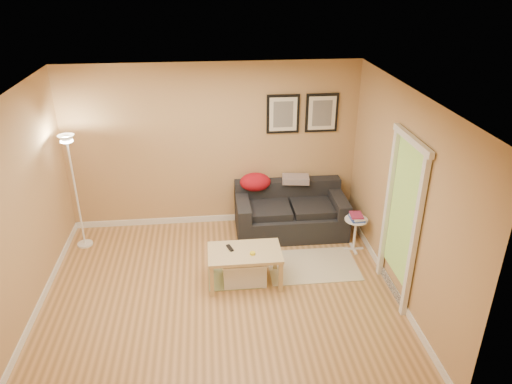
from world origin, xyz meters
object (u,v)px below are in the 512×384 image
at_px(side_table, 355,234).
at_px(floor_lamp, 76,196).
at_px(book_stack, 357,217).
at_px(sofa, 291,210).
at_px(coffee_table, 245,267).
at_px(storage_bin, 244,269).

distance_m(side_table, floor_lamp, 4.10).
xyz_separation_m(book_stack, floor_lamp, (-4.02, 0.55, 0.28)).
bearing_deg(floor_lamp, sofa, 1.35).
height_order(side_table, book_stack, book_stack).
bearing_deg(floor_lamp, coffee_table, -26.86).
relative_size(side_table, floor_lamp, 0.29).
bearing_deg(side_table, floor_lamp, 172.14).
bearing_deg(storage_bin, floor_lamp, 153.56).
height_order(sofa, floor_lamp, floor_lamp).
distance_m(sofa, floor_lamp, 3.20).
bearing_deg(book_stack, side_table, 175.32).
bearing_deg(sofa, storage_bin, -123.96).
xyz_separation_m(coffee_table, floor_lamp, (-2.34, 1.19, 0.59)).
bearing_deg(storage_bin, coffee_table, -74.44).
height_order(side_table, floor_lamp, floor_lamp).
relative_size(coffee_table, storage_bin, 1.64).
height_order(sofa, book_stack, sofa).
xyz_separation_m(sofa, floor_lamp, (-3.17, -0.07, 0.46)).
xyz_separation_m(coffee_table, book_stack, (1.68, 0.63, 0.32)).
relative_size(coffee_table, floor_lamp, 0.54).
distance_m(sofa, side_table, 1.07).
relative_size(book_stack, floor_lamp, 0.14).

